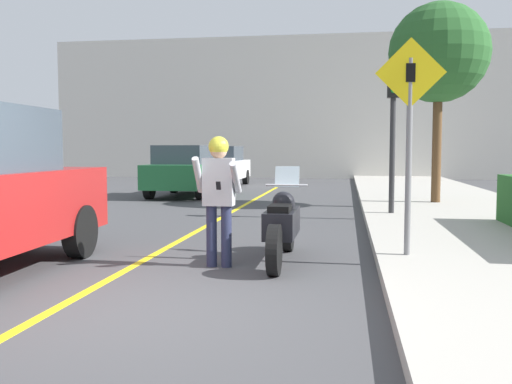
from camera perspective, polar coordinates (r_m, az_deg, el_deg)
name	(u,v)px	position (r m, az deg, el deg)	size (l,w,h in m)	color
ground_plane	(115,311)	(5.77, -13.94, -11.48)	(80.00, 80.00, 0.00)	#424244
road_center_line	(206,226)	(11.56, -5.07, -3.44)	(0.12, 36.00, 0.01)	yellow
building_backdrop	(306,108)	(31.26, 5.00, 8.39)	(28.00, 1.20, 7.59)	beige
motorcycle	(282,225)	(7.87, 2.63, -3.34)	(0.62, 2.36, 1.30)	black
person_biker	(219,187)	(7.50, -3.76, 0.48)	(0.59, 0.47, 1.73)	#282D4C
crossing_sign	(409,126)	(7.76, 15.09, 6.44)	(0.91, 0.08, 2.84)	slate
traffic_light	(393,108)	(12.86, 13.55, 8.17)	(0.26, 0.30, 3.27)	#2D2D30
street_tree	(439,54)	(15.99, 17.82, 13.05)	(2.59, 2.59, 5.21)	brown
parked_car_green	(186,170)	(19.03, -7.03, 2.16)	(1.88, 4.20, 1.68)	black
parked_car_white	(221,166)	(24.22, -3.51, 2.64)	(1.88, 4.20, 1.68)	black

